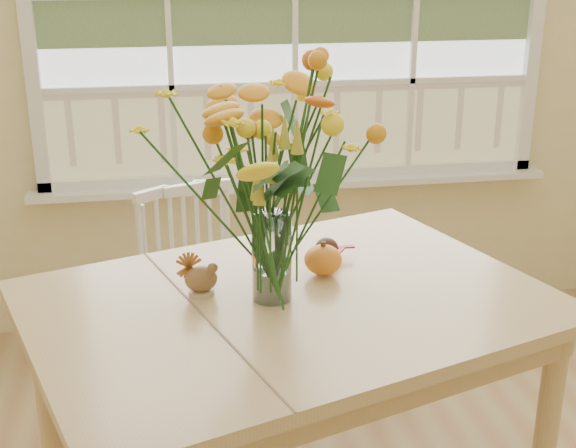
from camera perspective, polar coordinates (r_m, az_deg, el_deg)
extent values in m
cube|color=beige|center=(3.53, 0.41, 13.64)|extent=(4.00, 0.02, 2.70)
cube|color=white|center=(3.59, 0.58, 2.99)|extent=(2.42, 0.12, 0.03)
cube|color=tan|center=(2.24, 0.09, -5.95)|extent=(1.71, 1.45, 0.04)
cube|color=tan|center=(2.27, 0.09, -7.53)|extent=(1.56, 1.29, 0.10)
cylinder|color=tan|center=(2.62, -17.35, -12.61)|extent=(0.07, 0.07, 0.74)
cylinder|color=tan|center=(2.49, 18.56, -14.53)|extent=(0.07, 0.07, 0.74)
cylinder|color=tan|center=(3.05, 6.92, -6.91)|extent=(0.07, 0.07, 0.74)
cube|color=white|center=(3.00, -6.32, -6.50)|extent=(0.50, 0.49, 0.05)
cube|color=white|center=(3.04, -7.62, -1.53)|extent=(0.39, 0.17, 0.45)
cylinder|color=white|center=(2.94, -7.85, -11.97)|extent=(0.03, 0.03, 0.39)
cylinder|color=white|center=(3.18, -9.80, -9.48)|extent=(0.03, 0.03, 0.39)
cylinder|color=white|center=(3.04, -2.37, -10.57)|extent=(0.03, 0.03, 0.39)
cylinder|color=white|center=(3.27, -4.69, -8.29)|extent=(0.03, 0.03, 0.39)
cylinder|color=white|center=(2.18, -1.21, -2.45)|extent=(0.11, 0.11, 0.26)
ellipsoid|color=orange|center=(2.37, 2.61, -2.77)|extent=(0.12, 0.12, 0.09)
cylinder|color=#CCB78C|center=(2.27, -6.43, -5.04)|extent=(0.08, 0.08, 0.01)
ellipsoid|color=brown|center=(2.25, -6.47, -4.06)|extent=(0.10, 0.07, 0.08)
ellipsoid|color=#38160F|center=(2.49, 2.87, -1.86)|extent=(0.08, 0.08, 0.07)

